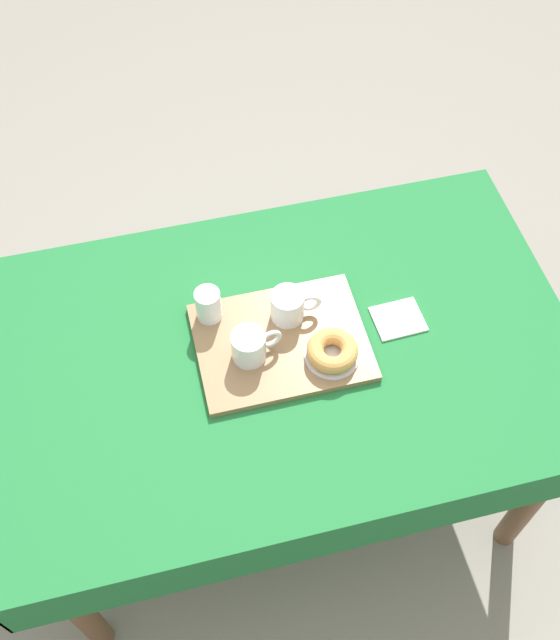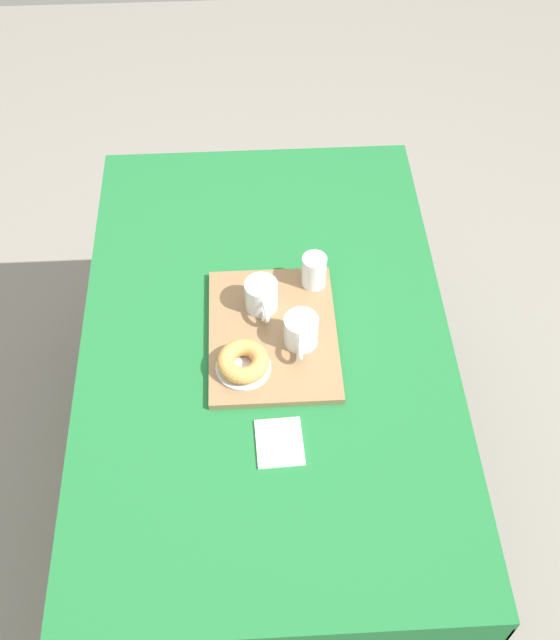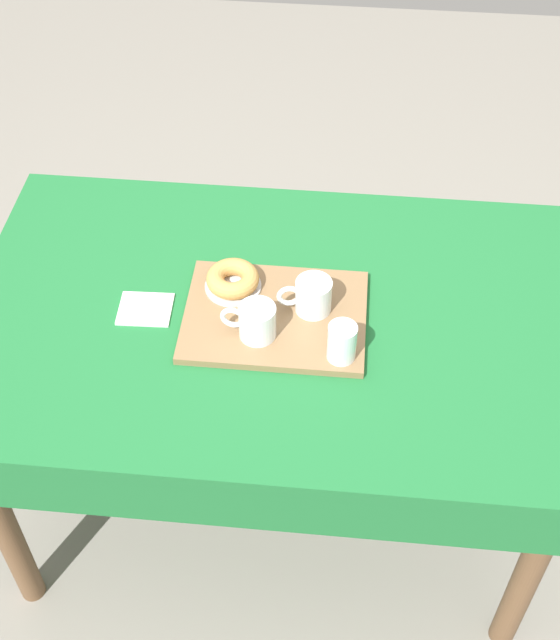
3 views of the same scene
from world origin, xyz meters
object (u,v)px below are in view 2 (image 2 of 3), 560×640
Objects in this scene: tea_mug_right at (301,332)px; sugar_donut_left at (243,361)px; serving_tray at (273,333)px; donut_plate_left at (243,367)px; water_glass_near at (314,272)px; paper_napkin at (279,442)px; tea_mug_left at (262,296)px; dining_table at (267,361)px.

sugar_donut_left is at bearing 116.94° from tea_mug_right.
donut_plate_left is (-0.11, 0.07, 0.01)m from serving_tray.
paper_napkin is at bearing 166.17° from water_glass_near.
serving_tray is 3.30× the size of tea_mug_left.
serving_tray is at bearing 61.45° from tea_mug_right.
tea_mug_right is 0.95× the size of donut_plate_left.
water_glass_near reaches higher than serving_tray.
sugar_donut_left is 1.01× the size of paper_napkin.
tea_mug_left is 1.03× the size of paper_napkin.
water_glass_near is (0.07, -0.14, 0.00)m from tea_mug_left.
water_glass_near reaches higher than donut_plate_left.
dining_table is 11.66× the size of sugar_donut_left.
serving_tray is at bearing -163.41° from tea_mug_left.
tea_mug_right is (-0.12, -0.09, 0.00)m from tea_mug_left.
serving_tray is 3.39× the size of paper_napkin.
serving_tray is 0.10m from tea_mug_left.
tea_mug_right is at bearing -118.55° from serving_tray.
dining_table is 3.48× the size of serving_tray.
paper_napkin is at bearing -158.93° from donut_plate_left.
paper_napkin reaches higher than dining_table.
dining_table is at bearing 95.52° from serving_tray.
water_glass_near reaches higher than tea_mug_right.
tea_mug_left is at bearing 118.03° from water_glass_near.
tea_mug_left is 0.15m from tea_mug_right.
water_glass_near reaches higher than sugar_donut_left.
water_glass_near reaches higher than paper_napkin.
tea_mug_right is at bearing -112.44° from dining_table.
donut_plate_left is (-0.19, 0.05, -0.03)m from tea_mug_left.
tea_mug_right is (-0.03, -0.08, 0.16)m from dining_table.
sugar_donut_left is (-0.11, 0.06, 0.15)m from dining_table.
serving_tray reaches higher than paper_napkin.
dining_table is 0.11m from serving_tray.
water_glass_near reaches higher than dining_table.
serving_tray is 0.09m from tea_mug_right.
tea_mug_left is 0.20m from donut_plate_left.
sugar_donut_left is (-0.07, 0.14, -0.01)m from tea_mug_right.
water_glass_near is at bearing -13.83° from paper_napkin.
tea_mug_right is at bearing 166.21° from water_glass_near.
paper_napkin is (-0.30, -0.00, -0.01)m from serving_tray.
sugar_donut_left is (-0.26, 0.19, -0.01)m from water_glass_near.
sugar_donut_left reaches higher than donut_plate_left.
donut_plate_left is at bearing 90.00° from sugar_donut_left.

